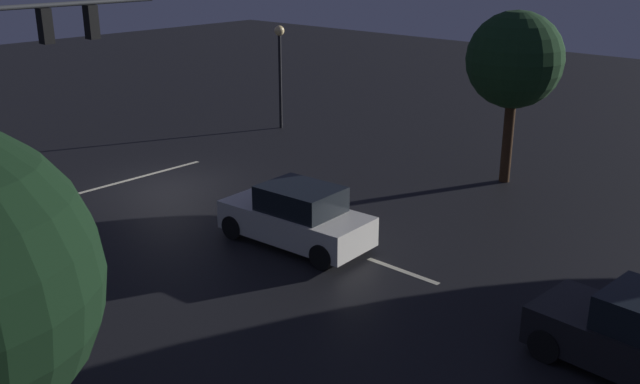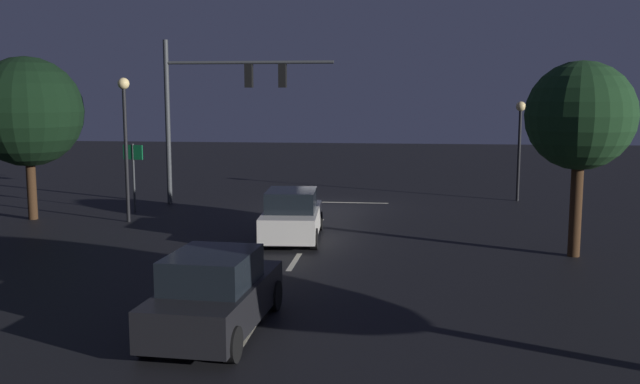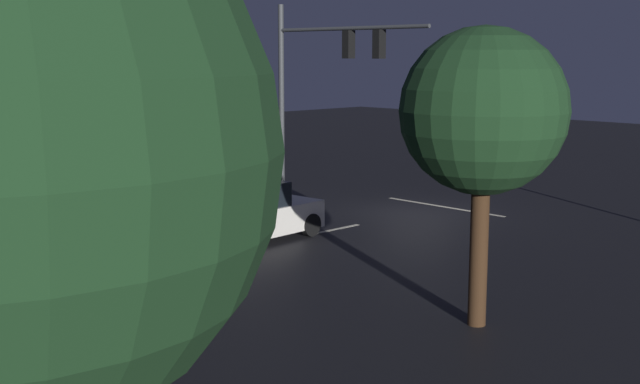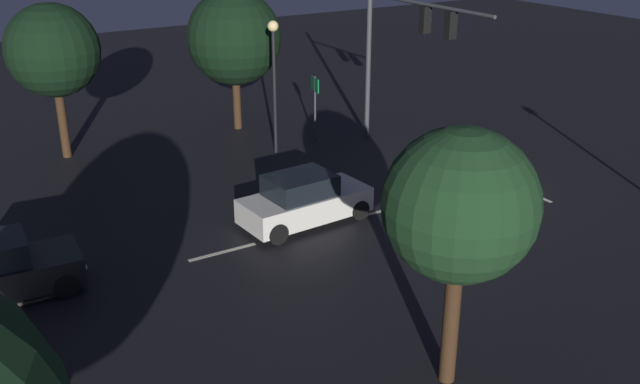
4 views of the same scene
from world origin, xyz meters
TOP-DOWN VIEW (x-y plane):
  - ground_plane at (0.00, 0.00)m, footprint 80.00×80.00m
  - traffic_signal_assembly at (4.93, -0.30)m, footprint 7.46×0.47m
  - lane_dash_far at (0.00, 4.00)m, footprint 0.16×2.20m
  - lane_dash_mid at (0.00, 10.00)m, footprint 0.16×2.20m
  - stop_bar at (0.00, -1.49)m, footprint 5.00×0.16m
  - car_approaching at (0.57, 6.81)m, footprint 2.16×4.46m
  - street_lamp_right_kerb at (7.32, 4.26)m, footprint 0.44×0.44m
  - route_sign at (7.96, 1.95)m, footprint 0.89×0.25m
  - tree_right_near at (11.25, 4.17)m, footprint 4.21×4.21m
  - tree_left_far at (-8.29, 8.29)m, footprint 3.22×3.22m

SIDE VIEW (x-z plane):
  - ground_plane at x=0.00m, z-range 0.00..0.00m
  - lane_dash_far at x=0.00m, z-range 0.00..0.01m
  - lane_dash_mid at x=0.00m, z-range 0.00..0.01m
  - stop_bar at x=0.00m, z-range 0.00..0.01m
  - car_approaching at x=0.57m, z-range -0.05..1.65m
  - route_sign at x=7.96m, z-range 0.62..3.45m
  - street_lamp_right_kerb at x=7.32m, z-range 1.05..6.52m
  - tree_right_near at x=11.25m, z-range 1.03..7.33m
  - tree_left_far at x=-8.29m, z-range 1.28..7.13m
  - traffic_signal_assembly at x=4.93m, z-range 1.22..8.42m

